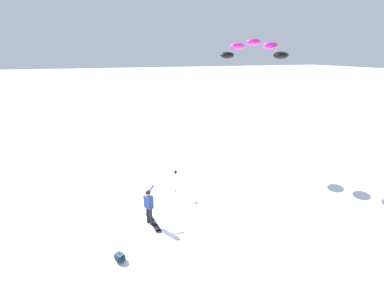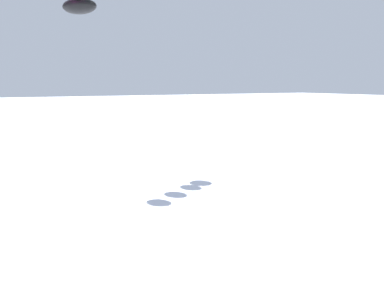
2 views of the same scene
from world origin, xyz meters
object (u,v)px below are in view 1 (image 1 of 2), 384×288
at_px(snowboarder, 149,203).
at_px(camera_tripod, 176,178).
at_px(traction_kite, 253,49).
at_px(gear_bag_large, 120,257).
at_px(snowboard, 153,222).

bearing_deg(snowboarder, camera_tripod, 49.06).
height_order(traction_kite, camera_tripod, traction_kite).
distance_m(snowboarder, gear_bag_large, 2.64).
xyz_separation_m(snowboard, camera_tripod, (1.75, 2.18, 1.00)).
relative_size(snowboarder, snowboard, 0.99).
bearing_deg(snowboard, traction_kite, 31.71).
distance_m(snowboarder, snowboard, 1.06).
xyz_separation_m(snowboard, gear_bag_large, (-1.70, -1.96, 0.15)).
bearing_deg(camera_tripod, gear_bag_large, -129.83).
distance_m(snowboarder, camera_tripod, 2.91).
height_order(gear_bag_large, camera_tripod, camera_tripod).
relative_size(snowboard, traction_kite, 0.40).
bearing_deg(snowboard, gear_bag_large, -130.87).
xyz_separation_m(snowboarder, camera_tripod, (1.91, 2.20, -0.05)).
bearing_deg(snowboarder, snowboard, 8.34).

